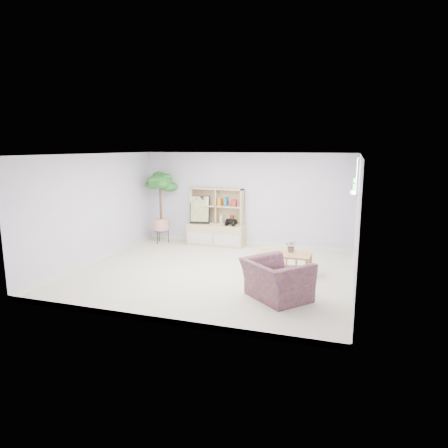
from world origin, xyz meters
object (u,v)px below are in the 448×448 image
(floor_tree, at_px, (161,208))
(armchair, at_px, (276,277))
(storage_unit, at_px, (216,217))
(coffee_table, at_px, (284,263))

(floor_tree, relative_size, armchair, 1.84)
(storage_unit, distance_m, floor_tree, 1.51)
(storage_unit, relative_size, armchair, 1.44)
(storage_unit, xyz_separation_m, armchair, (2.20, -3.24, -0.36))
(coffee_table, xyz_separation_m, floor_tree, (-3.58, 1.64, 0.74))
(storage_unit, height_order, floor_tree, floor_tree)
(coffee_table, distance_m, floor_tree, 4.00)
(coffee_table, distance_m, armchair, 1.41)
(coffee_table, relative_size, armchair, 1.03)
(floor_tree, distance_m, armchair, 4.81)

